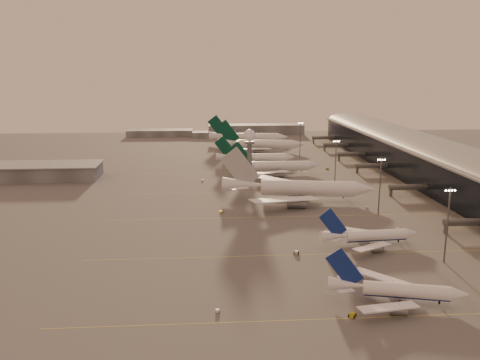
{
  "coord_description": "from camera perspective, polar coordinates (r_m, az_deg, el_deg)",
  "views": [
    {
      "loc": [
        -19.44,
        -150.57,
        62.11
      ],
      "look_at": [
        -2.99,
        80.45,
        10.64
      ],
      "focal_mm": 38.0,
      "sensor_mm": 36.0,
      "label": 1
    }
  ],
  "objects": [
    {
      "name": "greentail_d",
      "position": [
        421.88,
        0.96,
        4.64
      ],
      "size": [
        66.0,
        53.08,
        23.98
      ],
      "color": "white",
      "rests_on": "ground"
    },
    {
      "name": "widebody_white",
      "position": [
        243.25,
        6.5,
        -1.27
      ],
      "size": [
        72.28,
        57.47,
        25.57
      ],
      "color": "white",
      "rests_on": "ground"
    },
    {
      "name": "mast_d",
      "position": [
        360.26,
        6.78,
        4.73
      ],
      "size": [
        3.6,
        0.56,
        25.0
      ],
      "color": "#53555A",
      "rests_on": "ground"
    },
    {
      "name": "greentail_c",
      "position": [
        383.13,
        2.35,
        3.83
      ],
      "size": [
        65.62,
        52.6,
        23.96
      ],
      "color": "white",
      "rests_on": "ground"
    },
    {
      "name": "narrowbody_near",
      "position": [
        146.04,
        17.15,
        -11.95
      ],
      "size": [
        36.86,
        29.06,
        14.67
      ],
      "color": "white",
      "rests_on": "ground"
    },
    {
      "name": "radar_tower",
      "position": [
        274.78,
        1.08,
        3.91
      ],
      "size": [
        6.4,
        6.4,
        31.1
      ],
      "color": "#53555A",
      "rests_on": "ground"
    },
    {
      "name": "greentail_b",
      "position": [
        331.92,
        1.76,
        2.33
      ],
      "size": [
        52.35,
        42.3,
        19.02
      ],
      "color": "white",
      "rests_on": "ground"
    },
    {
      "name": "terminal",
      "position": [
        294.65,
        21.61,
        1.56
      ],
      "size": [
        57.0,
        362.0,
        23.04
      ],
      "color": "black",
      "rests_on": "ground"
    },
    {
      "name": "gsv_truck_a",
      "position": [
        135.68,
        -2.4,
        -14.27
      ],
      "size": [
        4.96,
        2.78,
        1.9
      ],
      "color": "silver",
      "rests_on": "ground"
    },
    {
      "name": "taxiway_markings",
      "position": [
        221.3,
        9.03,
        -3.93
      ],
      "size": [
        180.0,
        185.25,
        0.02
      ],
      "color": "gold",
      "rests_on": "ground"
    },
    {
      "name": "distant_horizon",
      "position": [
        479.77,
        -1.42,
        5.56
      ],
      "size": [
        165.0,
        37.5,
        9.0
      ],
      "color": "#5A5D61",
      "rests_on": "ground"
    },
    {
      "name": "gsv_truck_c",
      "position": [
        221.43,
        -2.05,
        -3.46
      ],
      "size": [
        5.64,
        5.03,
        2.26
      ],
      "color": "gold",
      "rests_on": "ground"
    },
    {
      "name": "gsv_catering_b",
      "position": [
        235.28,
        14.05,
        -2.67
      ],
      "size": [
        5.13,
        3.39,
        3.87
      ],
      "color": "silver",
      "rests_on": "ground"
    },
    {
      "name": "gsv_tug_hangar",
      "position": [
        320.86,
        9.78,
        1.27
      ],
      "size": [
        3.53,
        3.04,
        0.87
      ],
      "color": "gold",
      "rests_on": "ground"
    },
    {
      "name": "hangar",
      "position": [
        312.86,
        -22.74,
        0.9
      ],
      "size": [
        82.0,
        27.0,
        8.5
      ],
      "color": "#5A5D61",
      "rests_on": "ground"
    },
    {
      "name": "mast_b",
      "position": [
        223.92,
        15.45,
        -0.41
      ],
      "size": [
        3.6,
        0.56,
        25.0
      ],
      "color": "#53555A",
      "rests_on": "ground"
    },
    {
      "name": "greentail_a",
      "position": [
        302.91,
        3.95,
        1.35
      ],
      "size": [
        55.05,
        44.41,
        19.99
      ],
      "color": "white",
      "rests_on": "ground"
    },
    {
      "name": "ground",
      "position": [
        164.04,
        3.08,
        -9.74
      ],
      "size": [
        700.0,
        700.0,
        0.0
      ],
      "primitive_type": "plane",
      "color": "#514F4F",
      "rests_on": "ground"
    },
    {
      "name": "gsv_truck_d",
      "position": [
        284.17,
        -4.25,
        0.08
      ],
      "size": [
        2.89,
        5.25,
        2.01
      ],
      "color": "silver",
      "rests_on": "ground"
    },
    {
      "name": "mast_c",
      "position": [
        273.97,
        10.68,
        2.14
      ],
      "size": [
        3.6,
        0.56,
        25.0
      ],
      "color": "#53555A",
      "rests_on": "ground"
    },
    {
      "name": "gsv_truck_b",
      "position": [
        207.9,
        17.38,
        -5.15
      ],
      "size": [
        5.24,
        2.65,
        2.02
      ],
      "color": "silver",
      "rests_on": "ground"
    },
    {
      "name": "mast_a",
      "position": [
        176.1,
        22.27,
        -4.38
      ],
      "size": [
        3.6,
        0.56,
        25.0
      ],
      "color": "#53555A",
      "rests_on": "ground"
    },
    {
      "name": "narrowbody_mid",
      "position": [
        187.57,
        14.33,
        -6.26
      ],
      "size": [
        37.18,
        29.59,
        14.52
      ],
      "color": "white",
      "rests_on": "ground"
    },
    {
      "name": "gsv_tug_mid",
      "position": [
        175.17,
        6.34,
        -8.12
      ],
      "size": [
        4.47,
        3.4,
        1.13
      ],
      "color": "silver",
      "rests_on": "ground"
    },
    {
      "name": "gsv_tug_near",
      "position": [
        136.44,
        12.49,
        -14.59
      ],
      "size": [
        4.18,
        4.65,
        1.14
      ],
      "color": "gold",
      "rests_on": "ground"
    }
  ]
}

